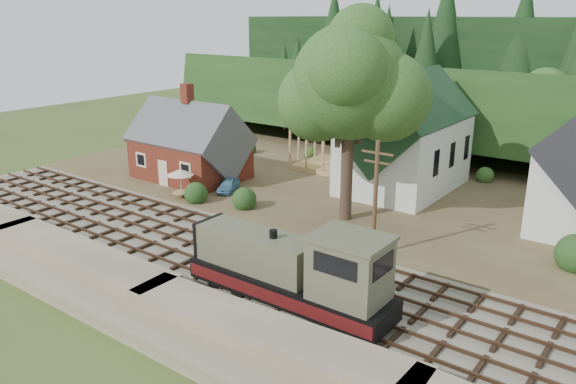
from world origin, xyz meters
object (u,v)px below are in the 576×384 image
Objects in this scene: car_blue at (228,185)px; patio_set at (180,173)px; locomotive at (295,271)px; car_green at (175,166)px.

patio_set is at bearing -141.89° from car_blue.
locomotive is at bearing -60.73° from car_blue.
locomotive reaches higher than car_green.
locomotive is 4.80× the size of patio_set.
locomotive is 20.80m from patio_set.
locomotive is 3.66× the size of car_blue.
patio_set is (-18.73, 9.05, 0.31)m from locomotive.
car_green is (-25.37, 14.35, -1.29)m from locomotive.
locomotive reaches higher than car_blue.
car_green is (-8.69, 1.55, -0.01)m from car_blue.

